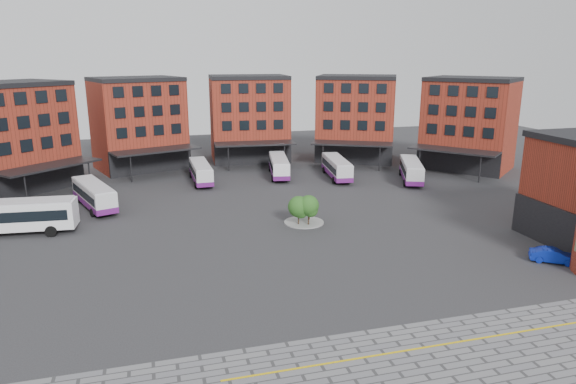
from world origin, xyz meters
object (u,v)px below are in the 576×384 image
object	(u,v)px
bus_b	(94,195)
bus_e	(337,167)
bus_f	(411,170)
blue_car	(553,256)
bus_a	(11,215)
tree_island	(305,208)
bus_c	(201,172)
bus_d	(279,166)

from	to	relation	value
bus_b	bus_e	xyz separation A→B (m)	(33.82, 6.94, -0.03)
bus_b	bus_f	bearing A→B (deg)	-16.64
bus_f	blue_car	size ratio (longest dim) A/B	2.73
bus_b	blue_car	xyz separation A→B (m)	(40.97, -28.84, -1.01)
bus_a	tree_island	bearing A→B (deg)	-94.29
tree_island	bus_c	size ratio (longest dim) A/B	0.43
bus_e	blue_car	size ratio (longest dim) A/B	2.75
tree_island	bus_e	world-z (taller)	tree_island
bus_d	bus_a	bearing A→B (deg)	-141.26
bus_e	bus_c	bearing A→B (deg)	-179.95
blue_car	bus_f	bearing A→B (deg)	29.50
tree_island	bus_d	xyz separation A→B (m)	(3.08, 23.20, -0.25)
bus_e	blue_car	bearing A→B (deg)	-70.97
bus_b	bus_e	distance (m)	34.52
tree_island	bus_b	bearing A→B (deg)	150.55
bus_a	bus_d	distance (m)	37.79
tree_island	bus_a	xyz separation A→B (m)	(-30.03, 4.99, 0.25)
tree_island	bus_b	xyz separation A→B (m)	(-22.66, 12.79, -0.21)
bus_e	tree_island	bearing A→B (deg)	-111.77
bus_a	bus_e	world-z (taller)	bus_a
bus_a	bus_c	size ratio (longest dim) A/B	1.25
bus_c	bus_f	distance (m)	30.76
bus_c	bus_a	bearing A→B (deg)	-141.30
blue_car	bus_d	bearing A→B (deg)	55.70
bus_d	bus_f	xyz separation A→B (m)	(17.94, -8.19, 0.01)
bus_f	tree_island	bearing A→B (deg)	-122.02
bus_f	bus_a	bearing A→B (deg)	-146.45
bus_c	bus_f	xyz separation A→B (m)	(29.86, -7.41, 0.07)
tree_island	bus_f	xyz separation A→B (m)	(21.03, 15.01, -0.24)
bus_c	bus_e	xyz separation A→B (m)	(19.99, -2.69, 0.07)
tree_island	bus_f	distance (m)	25.84
tree_island	bus_b	world-z (taller)	tree_island
bus_a	blue_car	distance (m)	52.74
bus_a	blue_car	size ratio (longest dim) A/B	3.24
tree_island	bus_a	bearing A→B (deg)	170.56
tree_island	blue_car	distance (m)	24.38
bus_f	bus_c	bearing A→B (deg)	-171.49
bus_e	bus_b	bearing A→B (deg)	-160.68
tree_island	bus_a	size ratio (longest dim) A/B	0.34
bus_e	blue_car	world-z (taller)	bus_e
blue_car	tree_island	bearing A→B (deg)	83.26
bus_d	bus_f	world-z (taller)	bus_f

